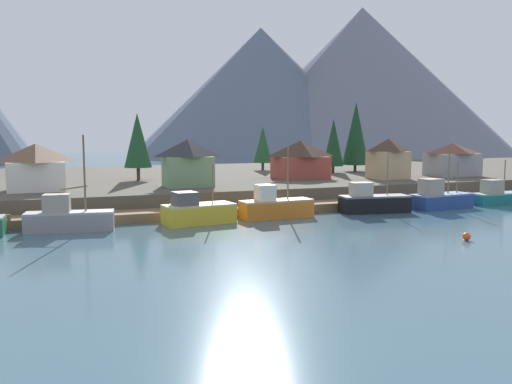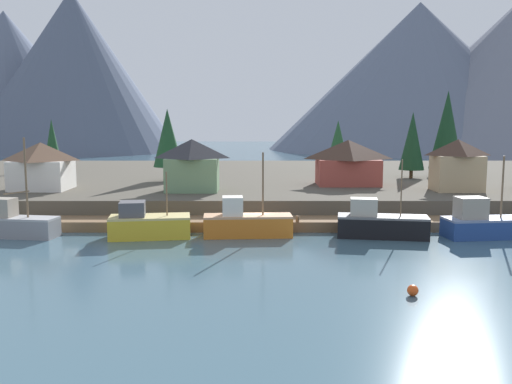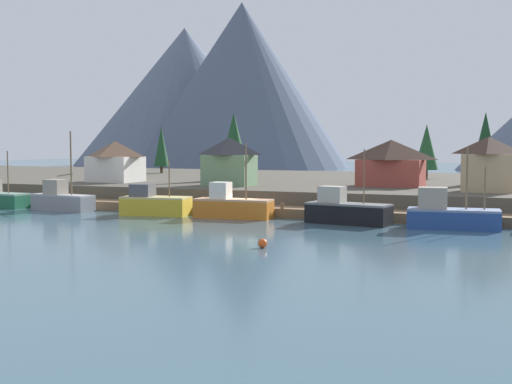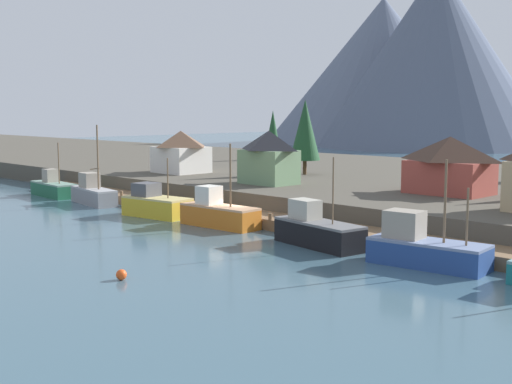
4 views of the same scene
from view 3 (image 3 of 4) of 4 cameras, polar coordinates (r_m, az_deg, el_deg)
name	(u,v)px [view 3 (image 3 of 4)]	position (r m, az deg, el deg)	size (l,w,h in m)	color
ground_plane	(306,206)	(91.29, 4.19, -1.15)	(400.00, 400.00, 1.00)	#3D5B6B
dock	(254,210)	(74.39, -0.19, -1.55)	(80.00, 4.00, 1.60)	brown
shoreline_bank	(331,187)	(102.58, 6.31, 0.39)	(400.00, 56.00, 2.50)	#4C473D
mountain_west_peak	(185,97)	(250.00, -5.95, 7.92)	(79.54, 79.54, 49.26)	slate
mountain_central_peak	(242,85)	(224.42, -1.17, 8.91)	(70.06, 70.06, 53.37)	#4C566B
fishing_boat_grey	(62,200)	(82.61, -15.95, -0.61)	(8.45, 3.59, 9.22)	gray
fishing_boat_yellow	(154,204)	(75.07, -8.51, -0.98)	(7.69, 4.10, 6.10)	gold
fishing_boat_orange	(232,206)	(71.35, -2.04, -1.18)	(8.33, 3.09, 7.84)	#CC6B1E
fishing_boat_black	(346,211)	(66.74, 7.56, -1.59)	(8.51, 3.98, 7.26)	black
fishing_boat_blue	(450,215)	(64.88, 15.90, -1.85)	(8.48, 3.92, 7.54)	navy
house_tan	(488,164)	(78.67, 18.84, 2.25)	(5.60, 4.38, 6.04)	tan
house_green	(229,161)	(86.00, -2.25, 2.62)	(6.33, 4.48, 6.07)	#6B8E66
house_white	(115,161)	(96.45, -11.68, 2.56)	(6.72, 5.90, 5.64)	silver
house_red	(391,163)	(86.02, 11.23, 2.43)	(8.17, 5.59, 5.75)	#9E4238
conifer_near_right	(426,147)	(104.43, 14.07, 3.67)	(3.50, 3.50, 8.16)	#4C3823
conifer_mid_left	(161,146)	(123.09, -7.92, 3.80)	(2.72, 2.72, 8.39)	#4C3823
conifer_mid_right	(234,140)	(98.28, -1.87, 4.38)	(3.99, 3.99, 9.78)	#4C3823
conifer_back_left	(485,144)	(92.99, 18.62, 3.85)	(3.56, 3.56, 9.38)	#4C3823
channel_buoy	(263,243)	(51.09, 0.55, -4.31)	(0.70, 0.70, 0.70)	#E04C19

